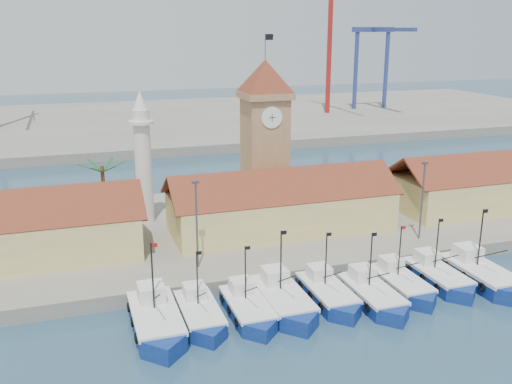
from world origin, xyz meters
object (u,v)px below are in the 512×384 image
object	(u,v)px
boat_4	(329,295)
minaret	(143,157)
boat_0	(157,322)
clock_tower	(265,135)

from	to	relation	value
boat_4	minaret	size ratio (longest dim) A/B	0.57
boat_4	minaret	bearing A→B (deg)	118.87
boat_4	minaret	xyz separation A→B (m)	(-13.55, 24.59, 9.00)
boat_0	clock_tower	xyz separation A→B (m)	(17.60, 22.85, 11.13)
boat_0	minaret	size ratio (longest dim) A/B	0.65
boat_0	clock_tower	world-z (taller)	clock_tower
clock_tower	minaret	size ratio (longest dim) A/B	1.39
clock_tower	minaret	xyz separation A→B (m)	(-15.00, 2.00, -2.23)
boat_0	boat_4	size ratio (longest dim) A/B	1.15
minaret	boat_4	bearing A→B (deg)	-61.13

